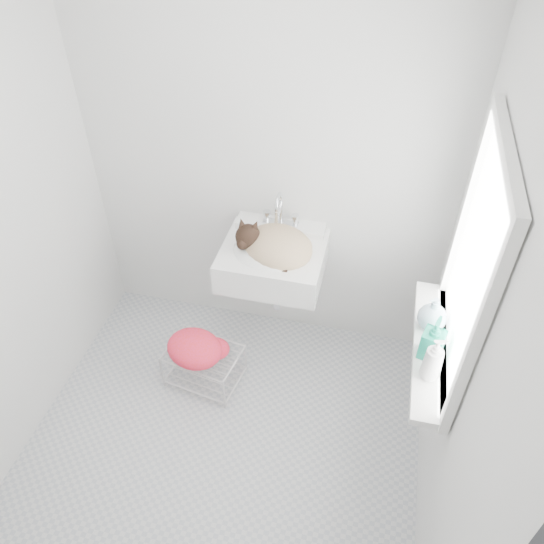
% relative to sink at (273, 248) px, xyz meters
% --- Properties ---
extents(floor, '(2.20, 2.00, 0.02)m').
position_rel_sink_xyz_m(floor, '(-0.11, -0.74, -0.85)').
color(floor, '#BBBCBD').
rests_on(floor, ground).
extents(back_wall, '(2.20, 0.02, 2.50)m').
position_rel_sink_xyz_m(back_wall, '(-0.11, 0.26, 0.40)').
color(back_wall, silver).
rests_on(back_wall, ground).
extents(right_wall, '(0.02, 2.00, 2.50)m').
position_rel_sink_xyz_m(right_wall, '(0.99, -0.74, 0.40)').
color(right_wall, silver).
rests_on(right_wall, ground).
extents(window_glass, '(0.01, 0.80, 1.00)m').
position_rel_sink_xyz_m(window_glass, '(0.97, -0.54, 0.50)').
color(window_glass, white).
rests_on(window_glass, right_wall).
extents(window_frame, '(0.04, 0.90, 1.10)m').
position_rel_sink_xyz_m(window_frame, '(0.96, -0.54, 0.50)').
color(window_frame, white).
rests_on(window_frame, right_wall).
extents(windowsill, '(0.16, 0.88, 0.04)m').
position_rel_sink_xyz_m(windowsill, '(0.90, -0.54, -0.02)').
color(windowsill, white).
rests_on(windowsill, right_wall).
extents(sink, '(0.59, 0.52, 0.24)m').
position_rel_sink_xyz_m(sink, '(0.00, 0.00, 0.00)').
color(sink, white).
rests_on(sink, back_wall).
extents(faucet, '(0.22, 0.15, 0.22)m').
position_rel_sink_xyz_m(faucet, '(0.00, 0.18, 0.14)').
color(faucet, silver).
rests_on(faucet, sink).
extents(cat, '(0.47, 0.42, 0.27)m').
position_rel_sink_xyz_m(cat, '(0.01, -0.02, 0.04)').
color(cat, tan).
rests_on(cat, sink).
extents(wire_rack, '(0.48, 0.37, 0.26)m').
position_rel_sink_xyz_m(wire_rack, '(-0.36, -0.37, -0.70)').
color(wire_rack, silver).
rests_on(wire_rack, floor).
extents(towel, '(0.42, 0.36, 0.15)m').
position_rel_sink_xyz_m(towel, '(-0.38, -0.41, -0.56)').
color(towel, '#F02A00').
rests_on(towel, wire_rack).
extents(bottle_a, '(0.09, 0.09, 0.20)m').
position_rel_sink_xyz_m(bottle_a, '(0.89, -0.73, 0.00)').
color(bottle_a, white).
rests_on(bottle_a, windowsill).
extents(bottle_b, '(0.12, 0.12, 0.22)m').
position_rel_sink_xyz_m(bottle_b, '(0.89, -0.61, 0.00)').
color(bottle_b, '#138F71').
rests_on(bottle_b, windowsill).
extents(bottle_c, '(0.19, 0.19, 0.18)m').
position_rel_sink_xyz_m(bottle_c, '(0.89, -0.42, 0.00)').
color(bottle_c, silver).
rests_on(bottle_c, windowsill).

